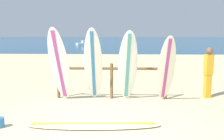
# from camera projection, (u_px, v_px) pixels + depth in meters

# --- Properties ---
(ground_plane) EXTENTS (120.00, 120.00, 0.00)m
(ground_plane) POSITION_uv_depth(u_px,v_px,m) (90.00, 135.00, 4.88)
(ground_plane) COLOR beige
(ocean_water) EXTENTS (120.00, 80.00, 0.01)m
(ocean_water) POSITION_uv_depth(u_px,v_px,m) (120.00, 40.00, 62.16)
(ocean_water) COLOR navy
(ocean_water) RESTS_ON ground
(surfboard_rack) EXTENTS (3.34, 0.09, 1.07)m
(surfboard_rack) POSITION_uv_depth(u_px,v_px,m) (112.00, 75.00, 7.45)
(surfboard_rack) COLOR brown
(surfboard_rack) RESTS_ON ground
(surfboard_leaning_far_left) EXTENTS (0.71, 0.91, 2.14)m
(surfboard_leaning_far_left) POSITION_uv_depth(u_px,v_px,m) (60.00, 65.00, 7.03)
(surfboard_leaning_far_left) COLOR white
(surfboard_leaning_far_left) RESTS_ON ground
(surfboard_leaning_left) EXTENTS (0.56, 1.03, 2.12)m
(surfboard_leaning_left) POSITION_uv_depth(u_px,v_px,m) (93.00, 65.00, 7.05)
(surfboard_leaning_left) COLOR white
(surfboard_leaning_left) RESTS_ON ground
(surfboard_leaning_center_left) EXTENTS (0.64, 0.79, 2.05)m
(surfboard_leaning_center_left) POSITION_uv_depth(u_px,v_px,m) (128.00, 66.00, 7.09)
(surfboard_leaning_center_left) COLOR white
(surfboard_leaning_center_left) RESTS_ON ground
(surfboard_leaning_center) EXTENTS (0.50, 0.93, 1.92)m
(surfboard_leaning_center) POSITION_uv_depth(u_px,v_px,m) (166.00, 70.00, 6.92)
(surfboard_leaning_center) COLOR white
(surfboard_leaning_center) RESTS_ON ground
(surfboard_lying_on_sand) EXTENTS (2.89, 0.67, 0.08)m
(surfboard_lying_on_sand) POSITION_uv_depth(u_px,v_px,m) (94.00, 125.00, 5.30)
(surfboard_lying_on_sand) COLOR silver
(surfboard_lying_on_sand) RESTS_ON ground
(beachgoer_standing) EXTENTS (0.29, 0.23, 1.54)m
(beachgoer_standing) POSITION_uv_depth(u_px,v_px,m) (208.00, 70.00, 7.51)
(beachgoer_standing) COLOR gold
(beachgoer_standing) RESTS_ON ground
(small_boat_offshore) EXTENTS (2.83, 2.25, 0.71)m
(small_boat_offshore) POSITION_uv_depth(u_px,v_px,m) (85.00, 43.00, 38.89)
(small_boat_offshore) COLOR silver
(small_boat_offshore) RESTS_ON ocean_water
(sand_bucket) EXTENTS (0.19, 0.19, 0.21)m
(sand_bucket) POSITION_uv_depth(u_px,v_px,m) (0.00, 123.00, 5.24)
(sand_bucket) COLOR #3372B2
(sand_bucket) RESTS_ON ground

